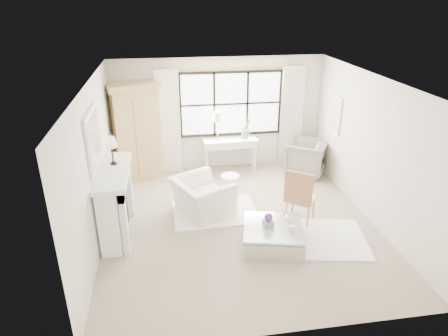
{
  "coord_description": "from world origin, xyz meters",
  "views": [
    {
      "loc": [
        -1.3,
        -6.44,
        4.04
      ],
      "look_at": [
        -0.26,
        0.2,
        1.07
      ],
      "focal_mm": 32.0,
      "sensor_mm": 36.0,
      "label": 1
    }
  ],
  "objects_px": {
    "armoire": "(136,131)",
    "console_table": "(230,155)",
    "coffee_table": "(273,236)",
    "club_armchair": "(202,197)"
  },
  "relations": [
    {
      "from": "console_table",
      "to": "armoire",
      "type": "bearing_deg",
      "value": 179.17
    },
    {
      "from": "armoire",
      "to": "console_table",
      "type": "distance_m",
      "value": 2.32
    },
    {
      "from": "console_table",
      "to": "club_armchair",
      "type": "relative_size",
      "value": 1.2
    },
    {
      "from": "armoire",
      "to": "coffee_table",
      "type": "height_order",
      "value": "armoire"
    },
    {
      "from": "console_table",
      "to": "club_armchair",
      "type": "xyz_separation_m",
      "value": [
        -0.9,
        -2.0,
        -0.05
      ]
    },
    {
      "from": "armoire",
      "to": "console_table",
      "type": "xyz_separation_m",
      "value": [
        2.19,
        0.04,
        -0.74
      ]
    },
    {
      "from": "coffee_table",
      "to": "club_armchair",
      "type": "bearing_deg",
      "value": 142.61
    },
    {
      "from": "coffee_table",
      "to": "armoire",
      "type": "bearing_deg",
      "value": 138.94
    },
    {
      "from": "club_armchair",
      "to": "coffee_table",
      "type": "distance_m",
      "value": 1.7
    },
    {
      "from": "console_table",
      "to": "club_armchair",
      "type": "distance_m",
      "value": 2.19
    }
  ]
}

